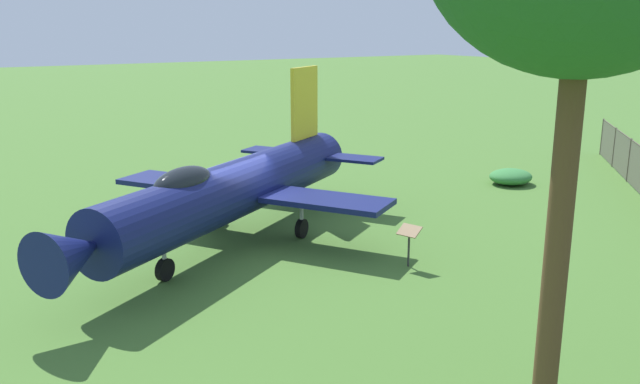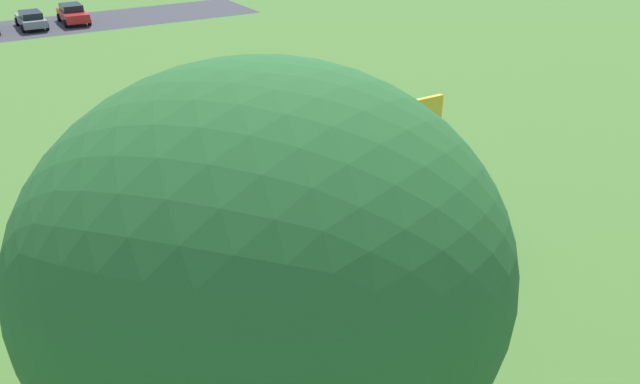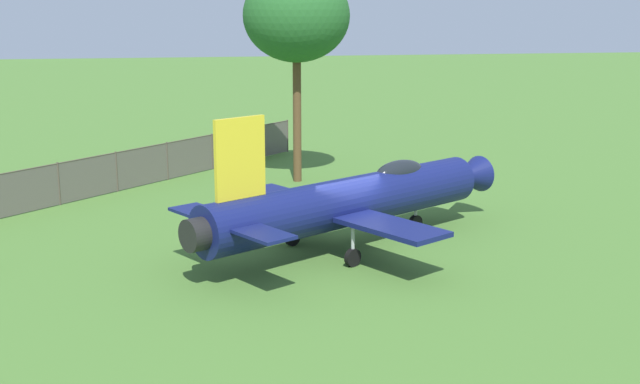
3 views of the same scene
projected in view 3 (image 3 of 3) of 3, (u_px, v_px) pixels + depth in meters
name	position (u px, v px, depth m)	size (l,w,h in m)	color
ground_plane	(347.00, 249.00, 28.63)	(200.00, 200.00, 0.00)	#47722D
display_jet	(355.00, 199.00, 28.48)	(12.59, 9.54, 5.01)	#111951
shade_tree	(296.00, 17.00, 37.59)	(4.91, 4.47, 9.86)	brown
perimeter_fence	(59.00, 183.00, 34.50)	(22.18, 21.78, 1.84)	#4C4238
info_plaque	(250.00, 199.00, 32.21)	(0.56, 0.69, 1.14)	#333333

